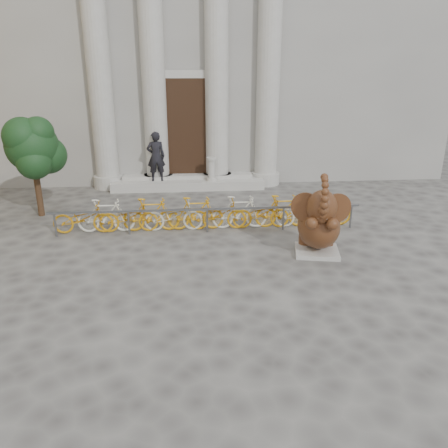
{
  "coord_description": "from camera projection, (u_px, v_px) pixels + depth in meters",
  "views": [
    {
      "loc": [
        -0.05,
        -7.73,
        4.48
      ],
      "look_at": [
        0.78,
        1.81,
        1.1
      ],
      "focal_mm": 35.0,
      "sensor_mm": 36.0,
      "label": 1
    }
  ],
  "objects": [
    {
      "name": "entrance_steps",
      "position": [
        188.0,
        184.0,
        17.53
      ],
      "size": [
        6.0,
        1.2,
        0.36
      ],
      "primitive_type": "cube",
      "color": "#A8A59E",
      "rests_on": "ground"
    },
    {
      "name": "pedestrian",
      "position": [
        156.0,
        157.0,
        16.94
      ],
      "size": [
        0.75,
        0.53,
        1.92
      ],
      "primitive_type": "imported",
      "rotation": [
        0.0,
        0.0,
        3.25
      ],
      "color": "black",
      "rests_on": "entrance_steps"
    },
    {
      "name": "elephant_statue",
      "position": [
        319.0,
        225.0,
        11.02
      ],
      "size": [
        1.44,
        1.71,
        2.19
      ],
      "rotation": [
        0.0,
        0.0,
        -0.2
      ],
      "color": "#A8A59E",
      "rests_on": "ground"
    },
    {
      "name": "tree",
      "position": [
        33.0,
        148.0,
        13.52
      ],
      "size": [
        1.83,
        1.67,
        3.18
      ],
      "color": "#332114",
      "rests_on": "ground"
    },
    {
      "name": "balustrade_post",
      "position": [
        211.0,
        170.0,
        17.12
      ],
      "size": [
        0.38,
        0.38,
        0.93
      ],
      "color": "#A8A59E",
      "rests_on": "entrance_steps"
    },
    {
      "name": "bike_rack",
      "position": [
        206.0,
        213.0,
        12.88
      ],
      "size": [
        9.02,
        0.53,
        1.0
      ],
      "color": "slate",
      "rests_on": "ground"
    },
    {
      "name": "classical_building",
      "position": [
        184.0,
        37.0,
        20.8
      ],
      "size": [
        22.0,
        10.7,
        12.0
      ],
      "color": "gray",
      "rests_on": "ground"
    },
    {
      "name": "ground",
      "position": [
        193.0,
        307.0,
        8.76
      ],
      "size": [
        80.0,
        80.0,
        0.0
      ],
      "primitive_type": "plane",
      "color": "#474442",
      "rests_on": "ground"
    }
  ]
}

